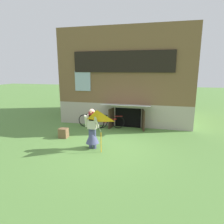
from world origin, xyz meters
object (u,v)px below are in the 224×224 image
object	(u,v)px
kite	(97,120)
bicycle_green	(91,121)
person	(92,132)
wooden_crate	(64,133)
bicycle_red	(110,122)

from	to	relation	value
kite	bicycle_green	xyz separation A→B (m)	(-1.41, 3.22, -0.96)
kite	bicycle_green	distance (m)	3.65
person	wooden_crate	distance (m)	1.98
kite	bicycle_green	world-z (taller)	kite
bicycle_red	wooden_crate	xyz separation A→B (m)	(-1.70, -1.96, -0.13)
bicycle_red	bicycle_green	xyz separation A→B (m)	(-1.02, -0.10, -0.00)
bicycle_red	person	bearing A→B (deg)	-100.22
wooden_crate	kite	bearing A→B (deg)	-33.03
wooden_crate	person	bearing A→B (deg)	-26.78
bicycle_red	kite	bearing A→B (deg)	-93.93
kite	bicycle_red	xyz separation A→B (m)	(-0.39, 3.32, -0.95)
bicycle_red	wooden_crate	world-z (taller)	bicycle_red
kite	bicycle_red	size ratio (longest dim) A/B	1.03
bicycle_red	wooden_crate	distance (m)	2.60
kite	bicycle_green	size ratio (longest dim) A/B	1.04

